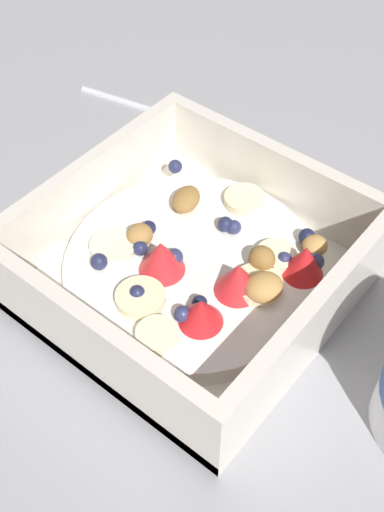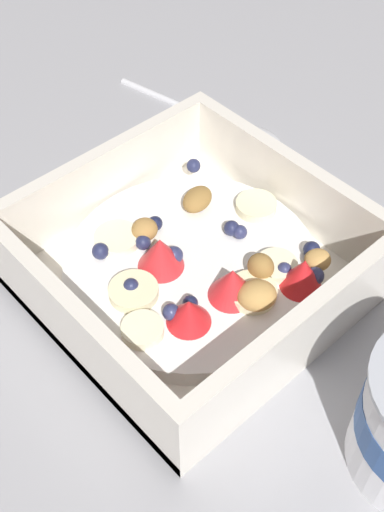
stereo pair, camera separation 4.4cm
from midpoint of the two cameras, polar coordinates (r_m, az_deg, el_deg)
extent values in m
plane|color=#9E9EA3|center=(0.45, -2.91, -3.61)|extent=(2.40, 2.40, 0.00)
cube|color=white|center=(0.46, -2.74, -2.23)|extent=(0.20, 0.20, 0.01)
cube|color=white|center=(0.49, -11.33, 5.26)|extent=(0.20, 0.01, 0.06)
cube|color=white|center=(0.40, 7.40, -6.35)|extent=(0.20, 0.01, 0.06)
cube|color=white|center=(0.49, 4.44, 6.47)|extent=(0.01, 0.18, 0.06)
cube|color=white|center=(0.40, -11.85, -7.91)|extent=(0.01, 0.18, 0.06)
cylinder|color=white|center=(0.45, -2.80, -1.27)|extent=(0.18, 0.18, 0.01)
cylinder|color=#F4EAB7|center=(0.48, 1.99, 4.78)|extent=(0.04, 0.04, 0.01)
cylinder|color=#F7EFC6|center=(0.45, -9.67, 0.60)|extent=(0.04, 0.04, 0.01)
cylinder|color=#F7EFC6|center=(0.44, 4.54, -0.19)|extent=(0.04, 0.04, 0.01)
cylinder|color=#F4EAB7|center=(0.42, -7.50, -3.84)|extent=(0.04, 0.04, 0.01)
cylinder|color=#F7EFC6|center=(0.40, -6.18, -7.07)|extent=(0.04, 0.04, 0.01)
cylinder|color=#F4EAB7|center=(0.43, 2.82, -2.68)|extent=(0.04, 0.04, 0.01)
cone|color=red|center=(0.43, 6.92, -0.56)|extent=(0.03, 0.03, 0.03)
cone|color=red|center=(0.43, -5.60, -0.20)|extent=(0.04, 0.04, 0.03)
cone|color=red|center=(0.42, 1.04, -2.09)|extent=(0.04, 0.04, 0.02)
cone|color=red|center=(0.40, -2.34, -5.03)|extent=(0.03, 0.03, 0.02)
sphere|color=#23284C|center=(0.47, -2.99, 4.37)|extent=(0.01, 0.01, 0.01)
sphere|color=#23284C|center=(0.50, -3.97, 7.67)|extent=(0.01, 0.01, 0.01)
sphere|color=navy|center=(0.44, 5.25, -0.43)|extent=(0.01, 0.01, 0.01)
sphere|color=#191E3D|center=(0.46, -6.54, 2.31)|extent=(0.01, 0.01, 0.01)
sphere|color=#23284C|center=(0.45, -7.33, 0.53)|extent=(0.01, 0.01, 0.01)
sphere|color=#23284C|center=(0.42, -7.77, -3.39)|extent=(0.01, 0.01, 0.01)
sphere|color=navy|center=(0.41, -3.91, -5.26)|extent=(0.01, 0.01, 0.01)
sphere|color=navy|center=(0.45, 1.45, 2.10)|extent=(0.01, 0.01, 0.01)
sphere|color=navy|center=(0.44, -4.83, -0.61)|extent=(0.01, 0.01, 0.01)
sphere|color=#23284C|center=(0.44, -10.92, -0.66)|extent=(0.01, 0.01, 0.01)
sphere|color=#23284C|center=(0.46, 0.20, 2.64)|extent=(0.01, 0.01, 0.01)
sphere|color=#191E3D|center=(0.45, 7.29, 1.53)|extent=(0.01, 0.01, 0.01)
sphere|color=#191E3D|center=(0.45, -8.12, 1.55)|extent=(0.01, 0.01, 0.01)
sphere|color=#191E3D|center=(0.41, -2.38, -4.28)|extent=(0.01, 0.01, 0.01)
sphere|color=navy|center=(0.44, 7.92, -0.65)|extent=(0.01, 0.01, 0.01)
ellipsoid|color=#AD7F42|center=(0.45, -7.36, 1.67)|extent=(0.02, 0.02, 0.02)
ellipsoid|color=tan|center=(0.42, 3.31, -2.91)|extent=(0.03, 0.03, 0.02)
ellipsoid|color=olive|center=(0.47, -3.16, 4.82)|extent=(0.03, 0.02, 0.02)
ellipsoid|color=tan|center=(0.45, 7.91, 0.74)|extent=(0.02, 0.02, 0.01)
ellipsoid|color=olive|center=(0.43, 3.25, -0.39)|extent=(0.02, 0.02, 0.02)
ellipsoid|color=silver|center=(0.58, 0.83, 10.85)|extent=(0.04, 0.05, 0.01)
cylinder|color=silver|center=(0.61, -6.60, 12.94)|extent=(0.03, 0.12, 0.01)
camera|label=1|loc=(0.02, -92.87, -3.25)|focal=45.91mm
camera|label=2|loc=(0.02, 87.13, 3.25)|focal=45.91mm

